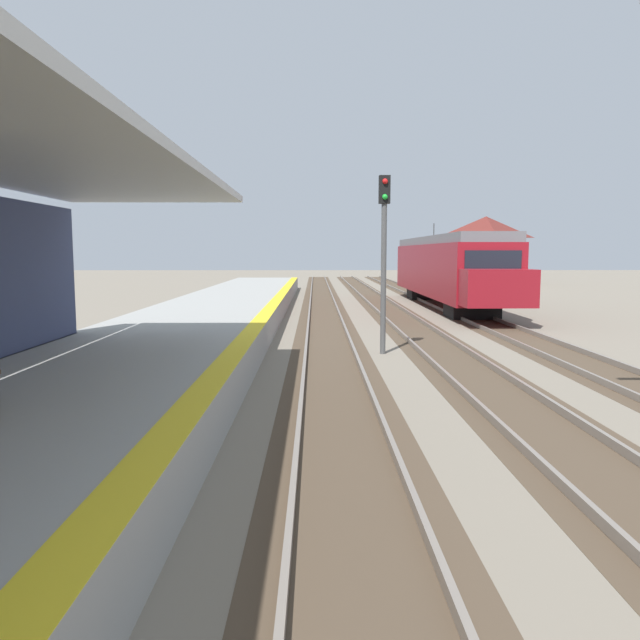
% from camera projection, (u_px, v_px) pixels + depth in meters
% --- Properties ---
extents(station_platform, '(5.00, 80.00, 0.91)m').
position_uv_depth(station_platform, '(114.00, 382.00, 12.06)').
color(station_platform, '#999993').
rests_on(station_platform, ground).
extents(track_pair_nearest_platform, '(2.34, 120.00, 0.16)m').
position_uv_depth(track_pair_nearest_platform, '(332.00, 365.00, 16.12)').
color(track_pair_nearest_platform, '#4C3D2D').
rests_on(track_pair_nearest_platform, ground).
extents(track_pair_middle, '(2.34, 120.00, 0.16)m').
position_uv_depth(track_pair_middle, '(461.00, 365.00, 16.14)').
color(track_pair_middle, '#4C3D2D').
rests_on(track_pair_middle, ground).
extents(track_pair_far_side, '(2.34, 120.00, 0.16)m').
position_uv_depth(track_pair_far_side, '(589.00, 365.00, 16.17)').
color(track_pair_far_side, '#4C3D2D').
rests_on(track_pair_far_side, ground).
extents(approaching_train, '(2.93, 19.60, 4.76)m').
position_uv_depth(approaching_train, '(447.00, 268.00, 33.55)').
color(approaching_train, maroon).
rests_on(approaching_train, ground).
extents(rail_signal_post, '(0.32, 0.34, 5.20)m').
position_uv_depth(rail_signal_post, '(384.00, 246.00, 17.86)').
color(rail_signal_post, '#4C4C4C').
rests_on(rail_signal_post, ground).
extents(distant_trackside_house, '(6.60, 5.28, 6.40)m').
position_uv_depth(distant_trackside_house, '(485.00, 249.00, 58.13)').
color(distant_trackside_house, tan).
rests_on(distant_trackside_house, ground).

